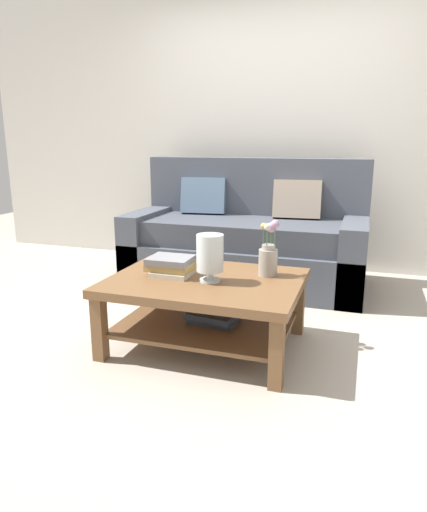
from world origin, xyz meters
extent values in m
plane|color=#ADA393|center=(0.00, 0.00, 0.00)|extent=(10.00, 10.00, 0.00)
cube|color=beige|center=(0.00, 1.65, 1.35)|extent=(6.40, 0.12, 2.70)
cube|color=#474C56|center=(-0.13, 0.87, 0.18)|extent=(1.99, 0.90, 0.36)
cube|color=#40444E|center=(-0.13, 0.84, 0.46)|extent=(1.75, 0.74, 0.20)
cube|color=#474C56|center=(-0.13, 1.22, 0.71)|extent=(1.99, 0.20, 0.70)
cube|color=#474C56|center=(-1.02, 0.87, 0.30)|extent=(0.20, 0.90, 0.60)
cube|color=#474C56|center=(0.77, 0.87, 0.30)|extent=(0.20, 0.90, 0.60)
cube|color=slate|center=(-0.58, 1.08, 0.72)|extent=(0.42, 0.24, 0.34)
cube|color=gray|center=(0.27, 1.08, 0.72)|extent=(0.41, 0.22, 0.34)
cube|color=brown|center=(-0.03, -0.43, 0.40)|extent=(1.11, 0.84, 0.05)
cube|color=brown|center=(-0.53, -0.80, 0.19)|extent=(0.07, 0.07, 0.37)
cube|color=brown|center=(0.47, -0.80, 0.19)|extent=(0.07, 0.07, 0.37)
cube|color=brown|center=(-0.53, -0.07, 0.19)|extent=(0.07, 0.07, 0.37)
cube|color=brown|center=(0.47, -0.07, 0.19)|extent=(0.07, 0.07, 0.37)
cube|color=brown|center=(-0.03, -0.43, 0.14)|extent=(0.99, 0.72, 0.02)
cube|color=#2D333D|center=(0.02, -0.41, 0.17)|extent=(0.29, 0.21, 0.03)
cube|color=#2D333D|center=(0.02, -0.43, 0.20)|extent=(0.31, 0.24, 0.04)
cube|color=beige|center=(-0.23, -0.43, 0.44)|extent=(0.23, 0.21, 0.03)
cube|color=tan|center=(-0.25, -0.42, 0.47)|extent=(0.27, 0.21, 0.04)
cube|color=slate|center=(-0.25, -0.43, 0.51)|extent=(0.26, 0.22, 0.04)
cylinder|color=silver|center=(0.02, -0.48, 0.43)|extent=(0.12, 0.12, 0.02)
cylinder|color=silver|center=(0.02, -0.48, 0.46)|extent=(0.04, 0.04, 0.05)
cylinder|color=silver|center=(0.02, -0.48, 0.59)|extent=(0.16, 0.16, 0.21)
sphere|color=#2D333D|center=(0.00, -0.48, 0.54)|extent=(0.05, 0.05, 0.05)
sphere|color=tan|center=(0.04, -0.47, 0.54)|extent=(0.04, 0.04, 0.04)
cylinder|color=#9E998E|center=(0.31, -0.25, 0.50)|extent=(0.11, 0.11, 0.16)
cylinder|color=#9E998E|center=(0.31, -0.25, 0.60)|extent=(0.08, 0.08, 0.03)
cylinder|color=#426638|center=(0.34, -0.26, 0.67)|extent=(0.01, 0.01, 0.11)
sphere|color=#B28CB7|center=(0.34, -0.26, 0.74)|extent=(0.05, 0.05, 0.05)
cylinder|color=#426638|center=(0.31, -0.22, 0.65)|extent=(0.01, 0.01, 0.08)
sphere|color=#B28CB7|center=(0.31, -0.22, 0.71)|extent=(0.06, 0.06, 0.06)
cylinder|color=#426638|center=(0.27, -0.25, 0.66)|extent=(0.01, 0.01, 0.10)
sphere|color=gold|center=(0.27, -0.25, 0.72)|extent=(0.04, 0.04, 0.04)
cylinder|color=#426638|center=(0.30, -0.29, 0.66)|extent=(0.01, 0.01, 0.10)
sphere|color=silver|center=(0.30, -0.29, 0.72)|extent=(0.04, 0.04, 0.04)
camera|label=1|loc=(0.84, -2.87, 1.21)|focal=32.37mm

